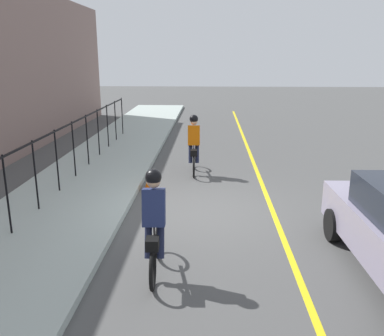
{
  "coord_description": "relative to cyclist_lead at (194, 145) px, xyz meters",
  "views": [
    {
      "loc": [
        -9.02,
        -0.11,
        3.55
      ],
      "look_at": [
        0.26,
        0.31,
        1.0
      ],
      "focal_mm": 38.52,
      "sensor_mm": 36.0,
      "label": 1
    }
  ],
  "objects": [
    {
      "name": "ground_plane",
      "position": [
        -3.27,
        -0.39,
        -0.91
      ],
      "size": [
        80.0,
        80.0,
        0.0
      ],
      "primitive_type": "plane",
      "color": "#4B4B4A"
    },
    {
      "name": "lane_line_centre",
      "position": [
        -3.27,
        -1.99,
        -0.91
      ],
      "size": [
        36.0,
        0.12,
        0.01
      ],
      "primitive_type": "cube",
      "color": "yellow",
      "rests_on": "ground"
    },
    {
      "name": "sidewalk",
      "position": [
        -3.27,
        3.01,
        -0.84
      ],
      "size": [
        40.0,
        3.2,
        0.15
      ],
      "primitive_type": "cube",
      "color": "#A4B1AA",
      "rests_on": "ground"
    },
    {
      "name": "iron_fence",
      "position": [
        -2.27,
        3.41,
        0.37
      ],
      "size": [
        16.04,
        0.04,
        1.6
      ],
      "color": "black",
      "rests_on": "sidewalk"
    },
    {
      "name": "cyclist_lead",
      "position": [
        0.0,
        0.0,
        0.0
      ],
      "size": [
        1.71,
        0.37,
        1.83
      ],
      "rotation": [
        0.0,
        0.0,
        0.04
      ],
      "color": "black",
      "rests_on": "ground"
    },
    {
      "name": "cyclist_follow",
      "position": [
        -6.13,
        0.39,
        0.0
      ],
      "size": [
        1.71,
        0.37,
        1.83
      ],
      "rotation": [
        0.0,
        0.0,
        0.04
      ],
      "color": "black",
      "rests_on": "ground"
    },
    {
      "name": "traffic_cone_near",
      "position": [
        -1.67,
        1.1,
        -0.62
      ],
      "size": [
        0.36,
        0.36,
        0.58
      ],
      "primitive_type": "cone",
      "color": "#E95803",
      "rests_on": "ground"
    }
  ]
}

